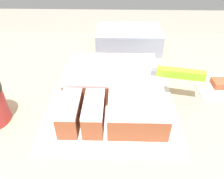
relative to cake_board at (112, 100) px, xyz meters
The scene contains 6 objects.
cake_board is the anchor object (origin of this frame).
cake 0.04m from the cake_board, 49.36° to the left, with size 0.26×0.30×0.06m.
knife 0.17m from the cake_board, ahead, with size 0.36×0.09×0.02m.
paper_napkin 0.33m from the cake_board, 12.38° to the left, with size 0.14×0.14×0.01m.
brownie 0.33m from the cake_board, 12.38° to the left, with size 0.05×0.05×0.02m.
storage_box 0.34m from the cake_board, 80.55° to the left, with size 0.25×0.17×0.08m.
Camera 1 is at (0.08, -0.42, 1.29)m, focal length 35.00 mm.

